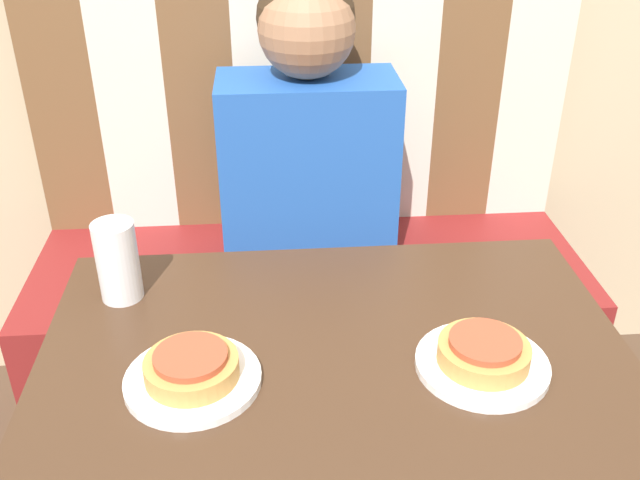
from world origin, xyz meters
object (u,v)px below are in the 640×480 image
at_px(person, 308,127).
at_px(pizza_left, 191,366).
at_px(plate_right, 482,364).
at_px(drinking_cup, 118,261).
at_px(pizza_right, 484,351).
at_px(plate_left, 193,379).

bearing_deg(person, pizza_left, -106.50).
distance_m(person, plate_right, 0.71).
height_order(person, drinking_cup, person).
bearing_deg(drinking_cup, pizza_right, -22.62).
xyz_separation_m(plate_right, pizza_right, (0.00, 0.00, 0.02)).
bearing_deg(person, drinking_cup, -125.85).
relative_size(pizza_left, pizza_right, 1.00).
height_order(plate_right, pizza_left, pizza_left).
height_order(person, pizza_left, person).
distance_m(person, pizza_right, 0.70).
distance_m(plate_left, pizza_right, 0.40).
relative_size(plate_right, pizza_left, 1.46).
distance_m(person, plate_left, 0.71).
height_order(plate_left, drinking_cup, drinking_cup).
bearing_deg(pizza_right, pizza_left, 180.00).
bearing_deg(plate_left, pizza_left, 180.00).
relative_size(plate_right, pizza_right, 1.46).
relative_size(person, pizza_left, 5.04).
bearing_deg(pizza_left, plate_right, 0.00).
height_order(pizza_left, drinking_cup, drinking_cup).
relative_size(person, drinking_cup, 4.85).
bearing_deg(person, plate_left, -106.50).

